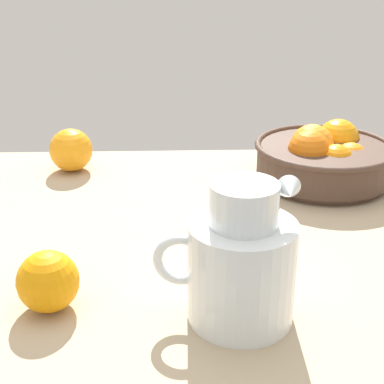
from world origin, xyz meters
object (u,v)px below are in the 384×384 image
(juice_pitcher, at_px, (241,271))
(loose_orange_1, at_px, (71,150))
(loose_orange_2, at_px, (48,281))
(fruit_bowl, at_px, (324,157))

(juice_pitcher, bearing_deg, loose_orange_1, 119.24)
(juice_pitcher, bearing_deg, loose_orange_2, 173.97)
(juice_pitcher, relative_size, loose_orange_1, 2.13)
(fruit_bowl, relative_size, loose_orange_2, 3.40)
(loose_orange_1, distance_m, loose_orange_2, 0.49)
(loose_orange_1, relative_size, loose_orange_2, 1.10)
(juice_pitcher, bearing_deg, fruit_bowl, 64.36)
(fruit_bowl, height_order, loose_orange_1, fruit_bowl)
(fruit_bowl, height_order, juice_pitcher, juice_pitcher)
(fruit_bowl, relative_size, loose_orange_1, 3.08)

